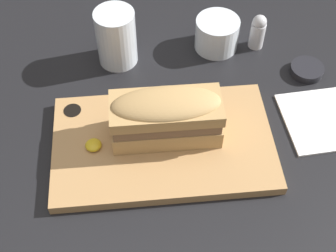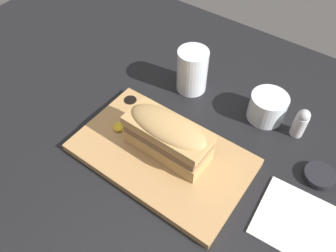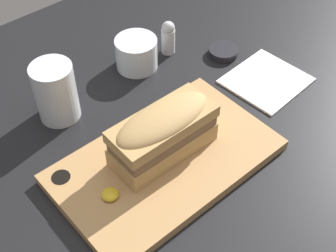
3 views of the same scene
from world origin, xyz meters
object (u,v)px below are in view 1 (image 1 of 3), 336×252
(serving_board, at_px, (163,143))
(napkin, at_px, (326,119))
(salt_shaker, at_px, (258,31))
(condiment_dish, at_px, (307,70))
(sandwich, at_px, (166,115))
(water_glass, at_px, (117,40))
(wine_glass, at_px, (217,35))

(serving_board, distance_m, napkin, 0.29)
(napkin, distance_m, salt_shaker, 0.22)
(napkin, relative_size, salt_shaker, 2.10)
(condiment_dish, bearing_deg, napkin, -88.64)
(condiment_dish, bearing_deg, sandwich, -154.53)
(sandwich, bearing_deg, condiment_dish, 25.47)
(sandwich, height_order, salt_shaker, sandwich)
(sandwich, xyz_separation_m, salt_shaker, (0.20, 0.21, -0.03))
(serving_board, xyz_separation_m, sandwich, (0.01, 0.01, 0.06))
(sandwich, bearing_deg, serving_board, -119.10)
(water_glass, xyz_separation_m, condiment_dish, (0.35, -0.07, -0.04))
(sandwich, height_order, water_glass, water_glass)
(sandwich, distance_m, condiment_dish, 0.31)
(sandwich, height_order, condiment_dish, sandwich)
(wine_glass, height_order, napkin, wine_glass)
(serving_board, xyz_separation_m, napkin, (0.28, 0.03, -0.01))
(napkin, bearing_deg, water_glass, 152.37)
(salt_shaker, bearing_deg, serving_board, -131.95)
(water_glass, relative_size, salt_shaker, 1.50)
(water_glass, relative_size, condiment_dish, 1.77)
(wine_glass, bearing_deg, condiment_dish, -29.03)
(napkin, bearing_deg, wine_glass, 128.42)
(serving_board, xyz_separation_m, salt_shaker, (0.20, 0.22, 0.03))
(salt_shaker, xyz_separation_m, condiment_dish, (0.08, -0.08, -0.03))
(water_glass, relative_size, napkin, 0.72)
(serving_board, height_order, condiment_dish, serving_board)
(serving_board, bearing_deg, sandwich, 60.90)
(serving_board, bearing_deg, salt_shaker, 48.05)
(sandwich, bearing_deg, napkin, 3.42)
(serving_board, height_order, napkin, serving_board)
(sandwich, height_order, napkin, sandwich)
(sandwich, distance_m, wine_glass, 0.25)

